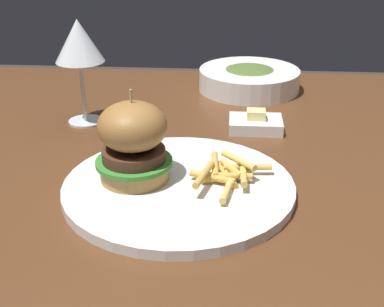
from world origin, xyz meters
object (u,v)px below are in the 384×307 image
(main_plate, at_px, (175,187))
(burger_sandwich, at_px, (130,142))
(soup_bowl, at_px, (247,78))
(butter_dish, at_px, (253,123))
(wine_glass, at_px, (76,43))

(main_plate, height_order, burger_sandwich, burger_sandwich)
(main_plate, height_order, soup_bowl, soup_bowl)
(burger_sandwich, relative_size, butter_dish, 1.40)
(main_plate, xyz_separation_m, soup_bowl, (0.10, 0.45, 0.02))
(main_plate, height_order, wine_glass, wine_glass)
(wine_glass, relative_size, soup_bowl, 0.88)
(main_plate, distance_m, soup_bowl, 0.46)
(burger_sandwich, xyz_separation_m, wine_glass, (-0.13, 0.23, 0.07))
(wine_glass, distance_m, butter_dish, 0.33)
(wine_glass, distance_m, soup_bowl, 0.38)
(burger_sandwich, height_order, soup_bowl, burger_sandwich)
(soup_bowl, bearing_deg, wine_glass, -144.84)
(main_plate, distance_m, butter_dish, 0.25)
(main_plate, distance_m, wine_glass, 0.33)
(butter_dish, distance_m, soup_bowl, 0.22)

